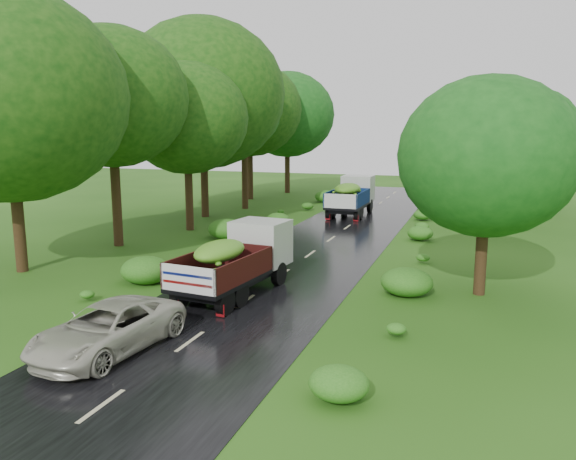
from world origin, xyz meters
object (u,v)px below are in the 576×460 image
at_px(truck_near, 238,256).
at_px(truck_far, 352,194).
at_px(utility_pole, 437,158).
at_px(car, 108,328).

bearing_deg(truck_near, truck_far, 96.91).
height_order(truck_near, truck_far, truck_far).
bearing_deg(utility_pole, truck_far, -157.29).
relative_size(truck_far, utility_pole, 0.82).
xyz_separation_m(truck_near, utility_pole, (5.32, 22.46, 2.55)).
distance_m(truck_far, utility_pole, 6.48).
xyz_separation_m(truck_far, utility_pole, (5.50, 2.40, 2.45)).
distance_m(car, utility_pole, 29.63).
xyz_separation_m(truck_far, car, (-0.90, -26.34, -0.82)).
bearing_deg(truck_far, utility_pole, 24.14).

